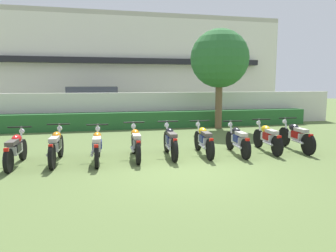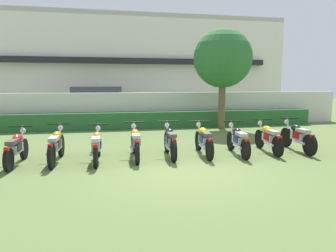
{
  "view_description": "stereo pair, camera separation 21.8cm",
  "coord_description": "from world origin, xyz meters",
  "px_view_note": "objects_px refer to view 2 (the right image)",
  "views": [
    {
      "loc": [
        -2.02,
        -7.05,
        2.06
      ],
      "look_at": [
        0.0,
        1.65,
        0.85
      ],
      "focal_mm": 33.45,
      "sensor_mm": 36.0,
      "label": 1
    },
    {
      "loc": [
        -1.8,
        -7.09,
        2.06
      ],
      "look_at": [
        0.0,
        1.65,
        0.85
      ],
      "focal_mm": 33.45,
      "sensor_mm": 36.0,
      "label": 2
    }
  ],
  "objects_px": {
    "motorcycle_in_row_2": "(97,145)",
    "motorcycle_in_row_3": "(135,142)",
    "parked_car": "(100,104)",
    "motorcycle_in_row_7": "(268,138)",
    "motorcycle_in_row_1": "(56,145)",
    "motorcycle_in_row_5": "(204,140)",
    "motorcycle_in_row_8": "(297,136)",
    "tree_near_inspector": "(223,59)",
    "motorcycle_in_row_6": "(238,140)",
    "motorcycle_in_row_0": "(16,148)",
    "motorcycle_in_row_4": "(170,141)"
  },
  "relations": [
    {
      "from": "motorcycle_in_row_2",
      "to": "motorcycle_in_row_3",
      "type": "height_order",
      "value": "motorcycle_in_row_3"
    },
    {
      "from": "parked_car",
      "to": "motorcycle_in_row_7",
      "type": "distance_m",
      "value": 10.79
    },
    {
      "from": "parked_car",
      "to": "motorcycle_in_row_1",
      "type": "height_order",
      "value": "parked_car"
    },
    {
      "from": "motorcycle_in_row_3",
      "to": "motorcycle_in_row_5",
      "type": "relative_size",
      "value": 0.99
    },
    {
      "from": "motorcycle_in_row_3",
      "to": "motorcycle_in_row_8",
      "type": "distance_m",
      "value": 4.96
    },
    {
      "from": "tree_near_inspector",
      "to": "motorcycle_in_row_2",
      "type": "relative_size",
      "value": 2.38
    },
    {
      "from": "motorcycle_in_row_5",
      "to": "motorcycle_in_row_7",
      "type": "bearing_deg",
      "value": -86.26
    },
    {
      "from": "parked_car",
      "to": "motorcycle_in_row_2",
      "type": "height_order",
      "value": "parked_car"
    },
    {
      "from": "motorcycle_in_row_5",
      "to": "motorcycle_in_row_6",
      "type": "distance_m",
      "value": 1.0
    },
    {
      "from": "tree_near_inspector",
      "to": "motorcycle_in_row_7",
      "type": "height_order",
      "value": "tree_near_inspector"
    },
    {
      "from": "motorcycle_in_row_0",
      "to": "motorcycle_in_row_3",
      "type": "distance_m",
      "value": 3.03
    },
    {
      "from": "motorcycle_in_row_3",
      "to": "parked_car",
      "type": "bearing_deg",
      "value": 8.08
    },
    {
      "from": "motorcycle_in_row_2",
      "to": "motorcycle_in_row_5",
      "type": "xyz_separation_m",
      "value": [
        3.01,
        0.13,
        0.01
      ]
    },
    {
      "from": "motorcycle_in_row_0",
      "to": "parked_car",
      "type": "bearing_deg",
      "value": -9.6
    },
    {
      "from": "motorcycle_in_row_2",
      "to": "motorcycle_in_row_6",
      "type": "bearing_deg",
      "value": -88.01
    },
    {
      "from": "parked_car",
      "to": "motorcycle_in_row_8",
      "type": "distance_m",
      "value": 11.3
    },
    {
      "from": "tree_near_inspector",
      "to": "motorcycle_in_row_6",
      "type": "xyz_separation_m",
      "value": [
        -1.51,
        -5.18,
        -2.72
      ]
    },
    {
      "from": "motorcycle_in_row_0",
      "to": "motorcycle_in_row_4",
      "type": "bearing_deg",
      "value": -86.55
    },
    {
      "from": "motorcycle_in_row_8",
      "to": "motorcycle_in_row_7",
      "type": "bearing_deg",
      "value": 92.15
    },
    {
      "from": "motorcycle_in_row_0",
      "to": "motorcycle_in_row_6",
      "type": "height_order",
      "value": "same"
    },
    {
      "from": "motorcycle_in_row_5",
      "to": "motorcycle_in_row_1",
      "type": "bearing_deg",
      "value": 94.08
    },
    {
      "from": "parked_car",
      "to": "motorcycle_in_row_6",
      "type": "height_order",
      "value": "parked_car"
    },
    {
      "from": "tree_near_inspector",
      "to": "motorcycle_in_row_3",
      "type": "height_order",
      "value": "tree_near_inspector"
    },
    {
      "from": "motorcycle_in_row_1",
      "to": "motorcycle_in_row_4",
      "type": "height_order",
      "value": "motorcycle_in_row_4"
    },
    {
      "from": "motorcycle_in_row_5",
      "to": "tree_near_inspector",
      "type": "bearing_deg",
      "value": -22.2
    },
    {
      "from": "motorcycle_in_row_7",
      "to": "motorcycle_in_row_0",
      "type": "bearing_deg",
      "value": 95.9
    },
    {
      "from": "motorcycle_in_row_1",
      "to": "motorcycle_in_row_0",
      "type": "bearing_deg",
      "value": 99.03
    },
    {
      "from": "motorcycle_in_row_1",
      "to": "motorcycle_in_row_5",
      "type": "height_order",
      "value": "motorcycle_in_row_1"
    },
    {
      "from": "tree_near_inspector",
      "to": "motorcycle_in_row_0",
      "type": "bearing_deg",
      "value": -145.6
    },
    {
      "from": "parked_car",
      "to": "motorcycle_in_row_7",
      "type": "xyz_separation_m",
      "value": [
        5.04,
        -9.53,
        -0.49
      ]
    },
    {
      "from": "parked_car",
      "to": "motorcycle_in_row_5",
      "type": "relative_size",
      "value": 2.35
    },
    {
      "from": "motorcycle_in_row_4",
      "to": "motorcycle_in_row_2",
      "type": "bearing_deg",
      "value": 96.64
    },
    {
      "from": "motorcycle_in_row_6",
      "to": "tree_near_inspector",
      "type": "bearing_deg",
      "value": -11.25
    },
    {
      "from": "tree_near_inspector",
      "to": "motorcycle_in_row_2",
      "type": "bearing_deg",
      "value": -136.81
    },
    {
      "from": "motorcycle_in_row_3",
      "to": "motorcycle_in_row_8",
      "type": "xyz_separation_m",
      "value": [
        4.96,
        -0.05,
        0.0
      ]
    },
    {
      "from": "motorcycle_in_row_1",
      "to": "motorcycle_in_row_7",
      "type": "relative_size",
      "value": 1.05
    },
    {
      "from": "motorcycle_in_row_0",
      "to": "motorcycle_in_row_3",
      "type": "relative_size",
      "value": 0.96
    },
    {
      "from": "motorcycle_in_row_1",
      "to": "motorcycle_in_row_8",
      "type": "xyz_separation_m",
      "value": [
        7.04,
        -0.06,
        0.0
      ]
    },
    {
      "from": "motorcycle_in_row_0",
      "to": "motorcycle_in_row_6",
      "type": "bearing_deg",
      "value": -88.29
    },
    {
      "from": "parked_car",
      "to": "motorcycle_in_row_4",
      "type": "height_order",
      "value": "parked_car"
    },
    {
      "from": "motorcycle_in_row_2",
      "to": "motorcycle_in_row_7",
      "type": "distance_m",
      "value": 5.04
    },
    {
      "from": "tree_near_inspector",
      "to": "motorcycle_in_row_2",
      "type": "xyz_separation_m",
      "value": [
        -5.51,
        -5.17,
        -2.72
      ]
    },
    {
      "from": "motorcycle_in_row_6",
      "to": "motorcycle_in_row_8",
      "type": "xyz_separation_m",
      "value": [
        1.99,
        0.1,
        0.02
      ]
    },
    {
      "from": "motorcycle_in_row_6",
      "to": "motorcycle_in_row_8",
      "type": "height_order",
      "value": "motorcycle_in_row_8"
    },
    {
      "from": "tree_near_inspector",
      "to": "motorcycle_in_row_3",
      "type": "distance_m",
      "value": 7.26
    },
    {
      "from": "motorcycle_in_row_3",
      "to": "motorcycle_in_row_1",
      "type": "bearing_deg",
      "value": 91.66
    },
    {
      "from": "motorcycle_in_row_0",
      "to": "motorcycle_in_row_6",
      "type": "relative_size",
      "value": 0.99
    },
    {
      "from": "motorcycle_in_row_1",
      "to": "motorcycle_in_row_8",
      "type": "bearing_deg",
      "value": -88.0
    },
    {
      "from": "tree_near_inspector",
      "to": "motorcycle_in_row_0",
      "type": "height_order",
      "value": "tree_near_inspector"
    },
    {
      "from": "motorcycle_in_row_1",
      "to": "motorcycle_in_row_6",
      "type": "height_order",
      "value": "motorcycle_in_row_1"
    }
  ]
}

